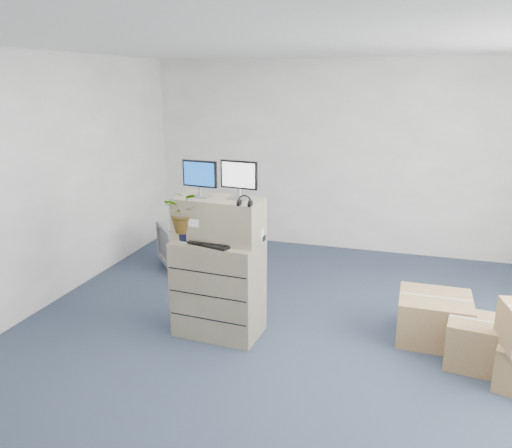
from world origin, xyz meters
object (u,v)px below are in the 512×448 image
Objects in this scene: water_bottle at (223,228)px; monitor_right at (239,178)px; filing_cabinet_lower at (219,288)px; monitor_left at (200,177)px; office_chair at (186,243)px; potted_plant at (186,217)px; keyboard at (210,243)px.

monitor_right is at bearing 3.59° from water_bottle.
monitor_left is (-0.18, 0.04, 1.11)m from filing_cabinet_lower.
monitor_right is at bearing 88.52° from office_chair.
filing_cabinet_lower is 1.13m from monitor_left.
monitor_right is at bearing 8.38° from monitor_left.
filing_cabinet_lower is at bearing 13.34° from potted_plant.
monitor_right reaches higher than filing_cabinet_lower.
water_bottle is (0.22, 0.01, -0.50)m from monitor_left.
office_chair is at bearing 126.09° from water_bottle.
monitor_left is 0.77× the size of keyboard.
monitor_right is at bearing 14.37° from potted_plant.
monitor_left is at bearing 78.83° from office_chair.
potted_plant is at bearing -158.86° from monitor_right.
filing_cabinet_lower is 2.64× the size of monitor_right.
monitor_right reaches higher than monitor_left.
water_bottle is at bearing 7.74° from monitor_left.
filing_cabinet_lower is 2.73× the size of monitor_left.
potted_plant is at bearing -163.04° from filing_cabinet_lower.
monitor_right reaches higher than keyboard.
keyboard is 1.11× the size of potted_plant.
water_bottle is (-0.17, -0.01, -0.50)m from monitor_right.
monitor_right is at bearing 52.36° from keyboard.
monitor_left reaches higher than filing_cabinet_lower.
office_chair is (-0.93, 1.59, -1.26)m from monitor_left.
monitor_left reaches higher than keyboard.
monitor_left reaches higher than potted_plant.
potted_plant reaches higher than keyboard.
monitor_right reaches higher than water_bottle.
office_chair is (-1.09, 1.75, -0.65)m from keyboard.
monitor_left is 0.39m from monitor_right.
water_bottle is 0.37m from potted_plant.
office_chair is at bearing 136.76° from monitor_right.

